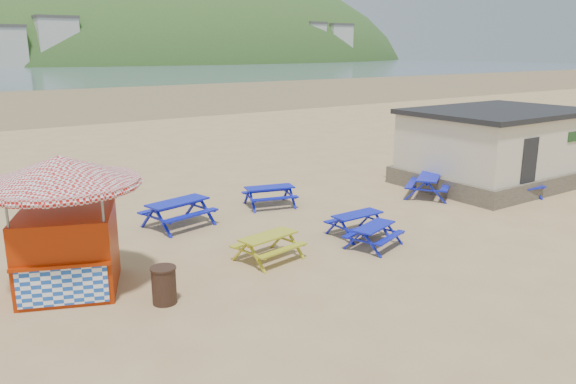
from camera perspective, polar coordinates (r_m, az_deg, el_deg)
ground at (r=17.55m, az=2.39°, el=-4.24°), size 400.00×400.00×0.00m
wet_sand at (r=69.20m, az=-26.53°, el=8.28°), size 400.00×400.00×0.00m
picnic_table_blue_a at (r=18.47m, az=-11.09°, el=-2.17°), size 2.33×2.03×0.85m
picnic_table_blue_b at (r=20.43m, az=-1.88°, el=-0.46°), size 2.05×1.81×0.73m
picnic_table_blue_c at (r=22.44m, az=14.10°, el=0.58°), size 2.50×2.41×0.82m
picnic_table_blue_d at (r=16.48m, az=8.70°, el=-4.46°), size 1.86×1.68×0.65m
picnic_table_blue_e at (r=17.45m, az=7.05°, el=-3.27°), size 1.66×1.35×0.68m
picnic_table_blue_f at (r=23.22m, az=21.73°, el=0.44°), size 2.17×1.85×0.82m
picnic_table_yellow at (r=15.34m, az=-2.00°, el=-5.64°), size 1.87×1.61×0.70m
ice_cream_kiosk at (r=13.93m, az=-21.84°, el=-1.41°), size 4.77×4.77×3.27m
litter_bin at (r=13.09m, az=-12.49°, el=-9.21°), size 0.59×0.59×0.86m
amenity_block at (r=25.33m, az=20.37°, el=4.34°), size 7.40×5.40×3.15m
headland_town at (r=263.18m, az=-12.53°, el=10.70°), size 264.00×144.00×108.00m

